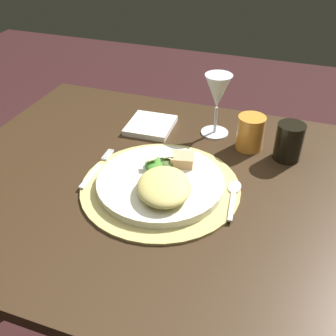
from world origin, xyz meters
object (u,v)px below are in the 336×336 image
(fork, at_px, (96,170))
(amber_tumbler, at_px, (250,133))
(wine_glass, at_px, (217,94))
(dark_tumbler, at_px, (289,142))
(spoon, at_px, (234,192))
(dinner_plate, at_px, (160,182))
(dining_table, at_px, (188,243))
(napkin, at_px, (151,125))

(fork, xyz_separation_m, amber_tumbler, (0.31, 0.23, 0.04))
(wine_glass, height_order, dark_tumbler, wine_glass)
(spoon, xyz_separation_m, wine_glass, (-0.10, 0.25, 0.11))
(fork, bearing_deg, dinner_plate, -1.07)
(dining_table, relative_size, fork, 7.08)
(napkin, bearing_deg, dining_table, -50.16)
(dark_tumbler, bearing_deg, dinner_plate, -139.31)
(wine_glass, bearing_deg, spoon, -67.31)
(spoon, xyz_separation_m, dark_tumbler, (0.09, 0.19, 0.04))
(fork, bearing_deg, dark_tumbler, 27.24)
(dining_table, xyz_separation_m, amber_tumbler, (0.09, 0.20, 0.22))
(dinner_plate, bearing_deg, wine_glass, 78.73)
(dinner_plate, distance_m, fork, 0.16)
(spoon, distance_m, amber_tumbler, 0.21)
(amber_tumbler, relative_size, dark_tumbler, 0.95)
(napkin, bearing_deg, dinner_plate, -63.97)
(dark_tumbler, bearing_deg, wine_glass, 162.96)
(fork, xyz_separation_m, dark_tumbler, (0.41, 0.21, 0.04))
(wine_glass, bearing_deg, dark_tumbler, -17.04)
(dining_table, relative_size, dark_tumbler, 12.42)
(dining_table, distance_m, amber_tumbler, 0.31)
(dining_table, relative_size, napkin, 9.01)
(napkin, relative_size, amber_tumbler, 1.46)
(spoon, height_order, dark_tumbler, dark_tumbler)
(fork, height_order, napkin, napkin)
(wine_glass, distance_m, amber_tumbler, 0.13)
(dining_table, relative_size, wine_glass, 6.95)
(amber_tumbler, bearing_deg, spoon, -88.92)
(dining_table, distance_m, wine_glass, 0.38)
(fork, height_order, spoon, spoon)
(napkin, height_order, dark_tumbler, dark_tumbler)
(amber_tumbler, bearing_deg, fork, -144.05)
(wine_glass, bearing_deg, napkin, -169.98)
(spoon, distance_m, napkin, 0.35)
(spoon, distance_m, wine_glass, 0.29)
(dining_table, relative_size, amber_tumbler, 13.14)
(dining_table, distance_m, napkin, 0.33)
(wine_glass, xyz_separation_m, dark_tumbler, (0.19, -0.06, -0.07))
(spoon, height_order, wine_glass, wine_glass)
(fork, xyz_separation_m, spoon, (0.32, 0.02, 0.00))
(dinner_plate, bearing_deg, spoon, 9.68)
(dinner_plate, distance_m, napkin, 0.27)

